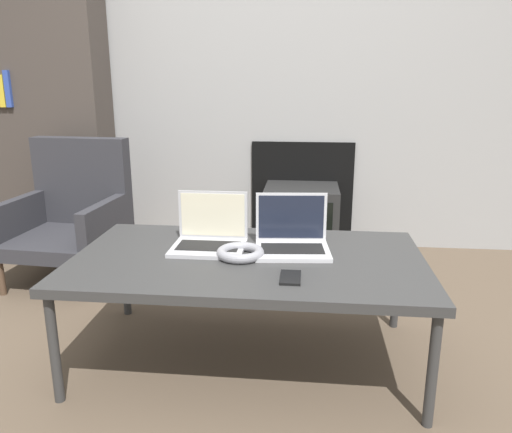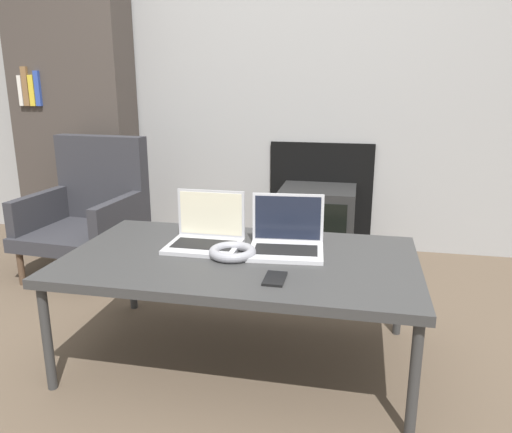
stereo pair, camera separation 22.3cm
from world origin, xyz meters
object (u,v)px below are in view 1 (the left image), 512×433
at_px(tv, 301,221).
at_px(laptop_left, 210,236).
at_px(laptop_right, 292,238).
at_px(phone, 290,278).
at_px(armchair, 72,211).
at_px(headphones, 240,253).

bearing_deg(tv, laptop_left, -106.56).
xyz_separation_m(laptop_right, phone, (0.01, -0.32, -0.04)).
height_order(laptop_right, tv, laptop_right).
relative_size(phone, armchair, 0.16).
xyz_separation_m(headphones, armchair, (-1.12, 0.88, -0.09)).
distance_m(laptop_right, headphones, 0.23).
height_order(laptop_left, phone, laptop_left).
relative_size(laptop_right, phone, 2.50).
xyz_separation_m(laptop_left, armchair, (-0.98, 0.76, -0.12)).
xyz_separation_m(laptop_left, phone, (0.35, -0.32, -0.04)).
height_order(headphones, phone, headphones).
relative_size(laptop_right, armchair, 0.40).
bearing_deg(phone, laptop_right, 91.20).
bearing_deg(phone, headphones, 135.59).
distance_m(laptop_left, tv, 1.30).
distance_m(headphones, phone, 0.29).
bearing_deg(tv, laptop_right, -91.06).
xyz_separation_m(phone, tv, (0.02, 1.53, -0.23)).
bearing_deg(phone, armchair, 140.84).
distance_m(tv, armchair, 1.42).
bearing_deg(laptop_left, phone, -42.50).
height_order(tv, armchair, armchair).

